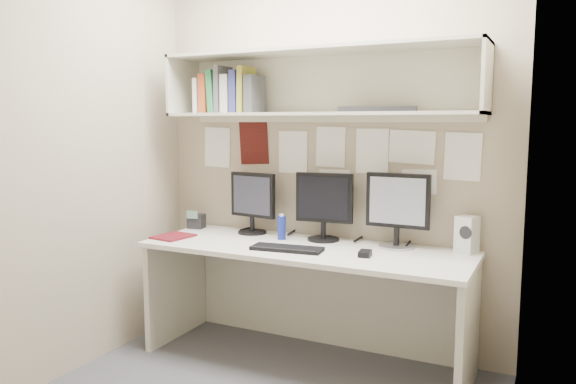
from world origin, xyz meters
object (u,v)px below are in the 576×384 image
at_px(desk, 305,304).
at_px(monitor_right, 398,207).
at_px(keyboard, 287,249).
at_px(desk_phone, 196,221).
at_px(maroon_notebook, 173,236).
at_px(monitor_center, 324,203).
at_px(monitor_left, 253,200).
at_px(speaker, 467,234).

distance_m(desk, monitor_right, 0.82).
distance_m(keyboard, desk_phone, 0.95).
distance_m(monitor_right, maroon_notebook, 1.46).
relative_size(desk, desk_phone, 15.28).
bearing_deg(monitor_center, desk_phone, 175.68).
bearing_deg(monitor_center, keyboard, -109.05).
xyz_separation_m(keyboard, maroon_notebook, (-0.83, 0.00, -0.00)).
relative_size(monitor_left, desk_phone, 3.14).
bearing_deg(desk, monitor_left, 155.96).
relative_size(desk, monitor_center, 4.64).
distance_m(desk, monitor_left, 0.80).
bearing_deg(monitor_right, monitor_left, -179.19).
xyz_separation_m(desk, keyboard, (-0.06, -0.14, 0.37)).
relative_size(keyboard, maroon_notebook, 1.73).
height_order(maroon_notebook, desk_phone, desk_phone).
xyz_separation_m(monitor_left, speaker, (1.39, 0.04, -0.12)).
distance_m(monitor_right, keyboard, 0.71).
distance_m(monitor_center, maroon_notebook, 1.01).
height_order(desk, speaker, speaker).
xyz_separation_m(desk, desk_phone, (-0.94, 0.20, 0.42)).
bearing_deg(monitor_left, desk, -15.04).
height_order(monitor_center, speaker, monitor_center).
xyz_separation_m(speaker, desk_phone, (-1.84, -0.06, -0.06)).
bearing_deg(maroon_notebook, desk, 16.81).
xyz_separation_m(monitor_left, keyboard, (0.44, -0.36, -0.22)).
relative_size(monitor_left, monitor_center, 0.95).
distance_m(desk, speaker, 1.05).
bearing_deg(speaker, monitor_left, -157.79).
bearing_deg(maroon_notebook, monitor_left, 50.17).
distance_m(speaker, desk_phone, 1.85).
relative_size(keyboard, speaker, 1.97).
height_order(monitor_center, desk_phone, monitor_center).
distance_m(monitor_left, monitor_center, 0.52).
relative_size(speaker, desk_phone, 1.64).
distance_m(desk, desk_phone, 1.05).
height_order(monitor_left, monitor_center, monitor_center).
bearing_deg(monitor_center, monitor_right, -5.73).
xyz_separation_m(monitor_right, maroon_notebook, (-1.39, -0.36, -0.24)).
bearing_deg(monitor_center, monitor_left, 174.27).
distance_m(monitor_left, maroon_notebook, 0.58).
height_order(desk, desk_phone, desk_phone).
xyz_separation_m(monitor_right, desk_phone, (-1.44, -0.02, -0.19)).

